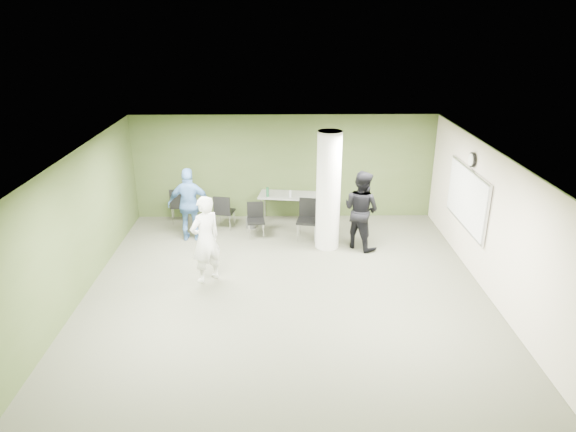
{
  "coord_description": "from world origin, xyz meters",
  "views": [
    {
      "loc": [
        -0.11,
        -9.18,
        5.19
      ],
      "look_at": [
        0.05,
        1.0,
        1.18
      ],
      "focal_mm": 32.0,
      "sensor_mm": 36.0,
      "label": 1
    }
  ],
  "objects_px": {
    "man_black": "(361,210)",
    "man_blue": "(190,205)",
    "chair_back_left": "(180,203)",
    "folding_table": "(290,196)",
    "woman_white": "(205,240)"
  },
  "relations": [
    {
      "from": "folding_table",
      "to": "woman_white",
      "type": "height_order",
      "value": "woman_white"
    },
    {
      "from": "folding_table",
      "to": "chair_back_left",
      "type": "relative_size",
      "value": 1.77
    },
    {
      "from": "chair_back_left",
      "to": "man_blue",
      "type": "xyz_separation_m",
      "value": [
        0.47,
        -1.08,
        0.34
      ]
    },
    {
      "from": "folding_table",
      "to": "man_blue",
      "type": "height_order",
      "value": "man_blue"
    },
    {
      "from": "woman_white",
      "to": "man_black",
      "type": "distance_m",
      "value": 3.77
    },
    {
      "from": "woman_white",
      "to": "folding_table",
      "type": "bearing_deg",
      "value": -160.0
    },
    {
      "from": "chair_back_left",
      "to": "man_black",
      "type": "height_order",
      "value": "man_black"
    },
    {
      "from": "folding_table",
      "to": "woman_white",
      "type": "distance_m",
      "value": 3.66
    },
    {
      "from": "folding_table",
      "to": "man_black",
      "type": "xyz_separation_m",
      "value": [
        1.63,
        -1.58,
        0.21
      ]
    },
    {
      "from": "chair_back_left",
      "to": "folding_table",
      "type": "bearing_deg",
      "value": 172.62
    },
    {
      "from": "man_black",
      "to": "man_blue",
      "type": "bearing_deg",
      "value": 36.56
    },
    {
      "from": "woman_white",
      "to": "chair_back_left",
      "type": "bearing_deg",
      "value": -111.31
    },
    {
      "from": "woman_white",
      "to": "man_black",
      "type": "relative_size",
      "value": 0.99
    },
    {
      "from": "chair_back_left",
      "to": "man_blue",
      "type": "relative_size",
      "value": 0.54
    },
    {
      "from": "man_black",
      "to": "man_blue",
      "type": "xyz_separation_m",
      "value": [
        -4.08,
        0.52,
        -0.04
      ]
    }
  ]
}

